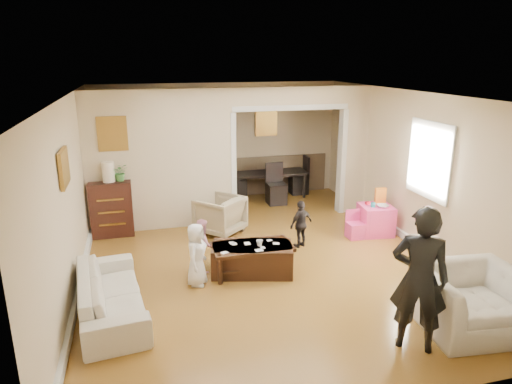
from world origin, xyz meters
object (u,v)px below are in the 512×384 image
object	(u,v)px
sofa	(111,294)
child_kneel_b	(203,245)
play_table	(375,220)
coffee_table	(252,259)
child_kneel_a	(197,255)
cyan_cup	(373,205)
dresser	(112,208)
coffee_cup	(260,243)
dining_table	(268,183)
adult_person	(419,279)
child_toddler	(301,224)
armchair_back	(220,215)
table_lamp	(108,172)
armchair_front	(471,301)

from	to	relation	value
sofa	child_kneel_b	world-z (taller)	child_kneel_b
play_table	coffee_table	bearing A→B (deg)	-159.37
play_table	child_kneel_a	size ratio (longest dim) A/B	0.61
cyan_cup	dresser	bearing A→B (deg)	164.92
dresser	coffee_cup	distance (m)	3.10
dining_table	adult_person	distance (m)	6.09
sofa	child_toddler	distance (m)	3.37
play_table	cyan_cup	distance (m)	0.33
play_table	child_kneel_a	world-z (taller)	child_kneel_a
play_table	child_kneel_a	distance (m)	3.62
cyan_cup	child_toddler	bearing A→B (deg)	-173.09
coffee_table	armchair_back	bearing A→B (deg)	95.46
cyan_cup	child_kneel_a	xyz separation A→B (m)	(-3.34, -1.07, -0.12)
table_lamp	child_kneel_a	bearing A→B (deg)	-62.02
armchair_front	coffee_cup	size ratio (longest dim) A/B	12.14
child_kneel_b	adult_person	bearing A→B (deg)	-147.17
table_lamp	dining_table	bearing A→B (deg)	25.78
table_lamp	child_kneel_b	xyz separation A→B (m)	(1.37, -1.85, -0.78)
armchair_front	table_lamp	world-z (taller)	table_lamp
armchair_back	child_kneel_a	distance (m)	2.02
sofa	adult_person	world-z (taller)	adult_person
armchair_back	table_lamp	distance (m)	2.12
table_lamp	adult_person	bearing A→B (deg)	-52.66
dining_table	child_toddler	size ratio (longest dim) A/B	2.07
armchair_front	dining_table	size ratio (longest dim) A/B	0.67
play_table	cyan_cup	bearing A→B (deg)	-153.43
armchair_front	child_kneel_a	size ratio (longest dim) A/B	1.25
child_toddler	adult_person	bearing A→B (deg)	69.45
dresser	cyan_cup	world-z (taller)	dresser
sofa	coffee_cup	distance (m)	2.21
dining_table	armchair_front	bearing A→B (deg)	-79.83
sofa	play_table	bearing A→B (deg)	-76.74
table_lamp	child_toddler	size ratio (longest dim) A/B	0.44
child_kneel_a	child_kneel_b	bearing A→B (deg)	6.48
coffee_table	dining_table	world-z (taller)	dining_table
table_lamp	coffee_cup	xyz separation A→B (m)	(2.17, -2.20, -0.70)
child_kneel_a	child_toddler	distance (m)	2.10
adult_person	child_kneel_a	distance (m)	3.02
sofa	armchair_back	xyz separation A→B (m)	(1.84, 2.41, 0.07)
armchair_back	child_kneel_a	bearing A→B (deg)	27.75
coffee_cup	sofa	bearing A→B (deg)	-163.71
armchair_front	dresser	size ratio (longest dim) A/B	1.14
coffee_cup	child_kneel_a	size ratio (longest dim) A/B	0.10
table_lamp	sofa	bearing A→B (deg)	-88.68
sofa	dresser	distance (m)	2.83
table_lamp	play_table	distance (m)	4.90
armchair_back	dining_table	size ratio (longest dim) A/B	0.45
child_kneel_b	child_toddler	size ratio (longest dim) A/B	0.99
armchair_back	child_kneel_a	size ratio (longest dim) A/B	0.83
table_lamp	cyan_cup	size ratio (longest dim) A/B	4.50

